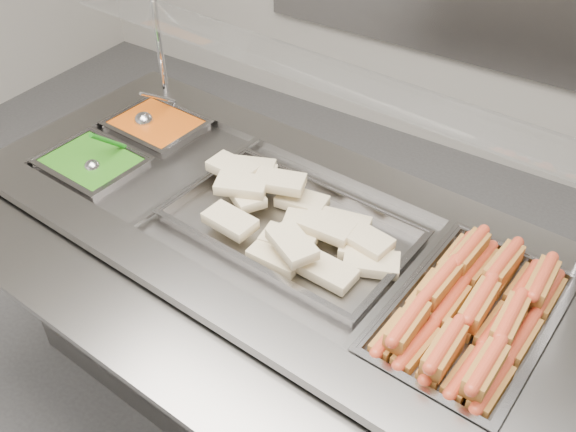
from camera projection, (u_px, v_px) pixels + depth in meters
The scene contains 11 objects.
steam_counter at pixel (276, 317), 2.28m from camera, with size 2.03×1.01×0.95m.
tray_rail at pixel (148, 335), 1.68m from camera, with size 1.91×0.52×0.05m.
sneeze_guard at pixel (321, 74), 1.87m from camera, with size 1.75×0.43×0.46m.
pan_hotdogs at pixel (470, 324), 1.70m from camera, with size 0.40×0.60×0.11m.
pan_wraps at pixel (291, 230), 1.96m from camera, with size 0.74×0.47×0.07m.
pan_beans at pixel (158, 133), 2.41m from camera, with size 0.33×0.27×0.11m.
pan_peas at pixel (94, 171), 2.22m from camera, with size 0.33×0.27×0.11m.
hotdogs_in_buns at pixel (473, 311), 1.67m from camera, with size 0.35×0.56×0.12m.
tortilla_wraps at pixel (293, 217), 1.94m from camera, with size 0.72×0.41×0.10m.
ladle at pixel (145, 120), 2.39m from camera, with size 0.07×0.20×0.16m.
serving_spoon at pixel (96, 163), 2.17m from camera, with size 0.06×0.18×0.16m.
Camera 1 is at (0.73, -0.80, 2.21)m, focal length 40.00 mm.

